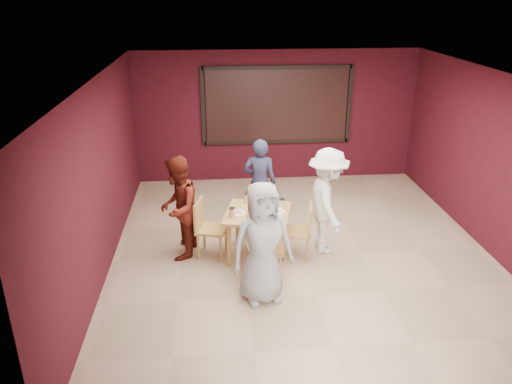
{
  "coord_description": "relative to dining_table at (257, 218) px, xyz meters",
  "views": [
    {
      "loc": [
        -1.34,
        -6.92,
        3.97
      ],
      "look_at": [
        -0.74,
        0.03,
        1.1
      ],
      "focal_mm": 35.0,
      "sensor_mm": 36.0,
      "label": 1
    }
  ],
  "objects": [
    {
      "name": "chair_left",
      "position": [
        -0.79,
        0.1,
        -0.14
      ],
      "size": [
        0.55,
        0.55,
        0.93
      ],
      "color": "#B88847",
      "rests_on": "floor"
    },
    {
      "name": "dining_table",
      "position": [
        0.0,
        0.0,
        0.0
      ],
      "size": [
        1.15,
        1.15,
        0.91
      ],
      "color": "tan",
      "rests_on": "floor"
    },
    {
      "name": "chair_back",
      "position": [
        0.1,
        0.86,
        -0.21
      ],
      "size": [
        0.42,
        0.42,
        0.81
      ],
      "color": "#B88847",
      "rests_on": "floor"
    },
    {
      "name": "diner_back",
      "position": [
        0.14,
        1.18,
        0.12
      ],
      "size": [
        0.63,
        0.46,
        1.58
      ],
      "primitive_type": "imported",
      "rotation": [
        0.0,
        0.0,
        2.99
      ],
      "color": "#2B2E4D",
      "rests_on": "floor"
    },
    {
      "name": "diner_left",
      "position": [
        -1.21,
        0.13,
        0.15
      ],
      "size": [
        0.74,
        0.89,
        1.64
      ],
      "primitive_type": "imported",
      "rotation": [
        0.0,
        0.0,
        -1.73
      ],
      "color": "maroon",
      "rests_on": "floor"
    },
    {
      "name": "window_blinds",
      "position": [
        0.72,
        3.42,
        0.98
      ],
      "size": [
        3.0,
        0.02,
        1.5
      ],
      "primitive_type": "cube",
      "color": "black"
    },
    {
      "name": "diner_front",
      "position": [
        -0.04,
        -1.17,
        0.18
      ],
      "size": [
        0.93,
        0.72,
        1.7
      ],
      "primitive_type": "imported",
      "rotation": [
        0.0,
        0.0,
        0.23
      ],
      "color": "#A5A5A5",
      "rests_on": "floor"
    },
    {
      "name": "diner_right",
      "position": [
        1.11,
        0.09,
        0.19
      ],
      "size": [
        0.69,
        1.14,
        1.71
      ],
      "primitive_type": "imported",
      "rotation": [
        0.0,
        0.0,
        1.62
      ],
      "color": "white",
      "rests_on": "floor"
    },
    {
      "name": "chair_front",
      "position": [
        0.05,
        -0.75,
        -0.13
      ],
      "size": [
        0.51,
        0.51,
        0.95
      ],
      "color": "#B88847",
      "rests_on": "floor"
    },
    {
      "name": "chair_right",
      "position": [
        0.69,
        -0.1,
        -0.16
      ],
      "size": [
        0.51,
        0.51,
        0.89
      ],
      "color": "#B88847",
      "rests_on": "floor"
    },
    {
      "name": "floor",
      "position": [
        0.72,
        -0.03,
        -0.67
      ],
      "size": [
        7.0,
        7.0,
        0.0
      ],
      "primitive_type": "plane",
      "color": "tan",
      "rests_on": "ground"
    }
  ]
}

